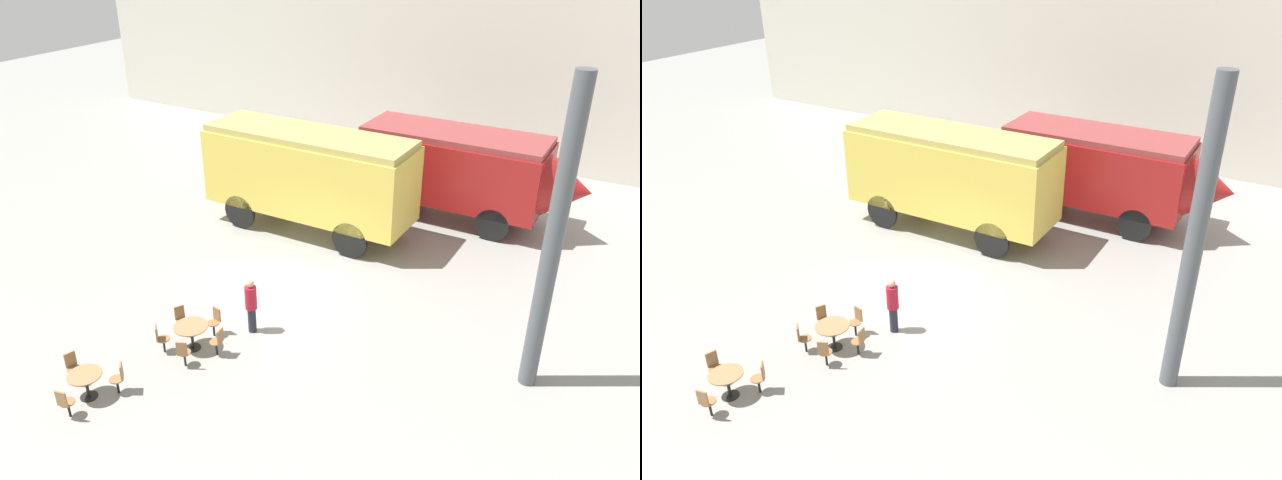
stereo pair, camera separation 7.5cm
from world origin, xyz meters
The scene contains 16 objects.
ground_plane centered at (0.00, 0.00, 0.00)m, with size 80.00×80.00×0.00m, color gray.
backdrop_wall centered at (0.00, 15.25, 4.50)m, with size 44.00×0.15×9.00m.
streamlined_locomotive centered at (3.33, 8.18, 2.11)m, with size 8.70×2.82×3.50m.
passenger_coach_vintage centered at (-1.46, 4.27, 2.34)m, with size 7.90×2.55×3.87m.
cafe_table_near centered at (-0.41, -3.79, 0.60)m, with size 0.94×0.94×0.75m.
cafe_table_mid centered at (-1.36, -6.65, 0.56)m, with size 0.84×0.84×0.71m.
cafe_chair_0 centered at (-0.26, -2.96, 0.51)m, with size 0.36×0.38×0.87m.
cafe_chair_1 centered at (-1.15, -3.38, 0.51)m, with size 0.40×0.39×0.87m.
cafe_chair_2 centered at (-1.03, -4.37, 0.51)m, with size 0.40×0.40×0.87m.
cafe_chair_3 centered at (-0.05, -4.55, 0.51)m, with size 0.38×0.40×0.87m.
cafe_chair_4 centered at (0.42, -3.68, 0.51)m, with size 0.37×0.36×0.87m.
cafe_chair_5 centered at (-1.20, -7.43, 0.51)m, with size 0.36×0.38×0.87m.
cafe_chair_6 centered at (-0.77, -6.12, 0.51)m, with size 0.40×0.40×0.87m.
cafe_chair_7 centered at (-2.12, -6.41, 0.51)m, with size 0.39×0.37×0.87m.
visitor_person centered at (0.55, -2.29, 0.93)m, with size 0.34×0.34×1.72m.
support_pillar centered at (8.00, -0.55, 4.00)m, with size 0.44×0.44×8.00m.
Camera 2 is at (9.77, -14.18, 10.68)m, focal length 35.00 mm.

